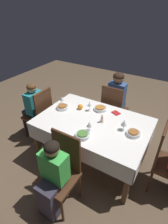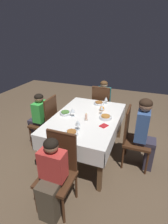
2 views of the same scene
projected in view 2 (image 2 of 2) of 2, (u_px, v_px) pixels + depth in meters
name	position (u px, v px, depth m)	size (l,w,h in m)	color
ground_plane	(86.00, 152.00, 3.24)	(8.00, 8.00, 0.00)	brown
dining_table	(86.00, 121.00, 2.96)	(1.59, 1.07, 0.74)	white
chair_south	(133.00, 136.00, 2.77)	(0.42, 0.42, 0.99)	#472816
chair_north	(46.00, 120.00, 3.26)	(0.42, 0.42, 0.99)	#472816
chair_west	(58.00, 169.00, 2.12)	(0.42, 0.42, 0.99)	#472816
chair_east	(102.00, 105.00, 3.91)	(0.42, 0.42, 0.99)	#472816
person_adult_denim	(145.00, 131.00, 2.66)	(0.30, 0.34, 1.18)	#383342
person_child_green	(38.00, 117.00, 3.30)	(0.30, 0.33, 1.04)	#383342
person_child_red	(51.00, 177.00, 1.96)	(0.33, 0.30, 1.03)	#4C4233
person_child_teal	(104.00, 100.00, 4.03)	(0.33, 0.30, 1.06)	#282833
bowl_south	(105.00, 117.00, 2.86)	(0.20, 0.20, 0.06)	silver
wine_glass_south	(102.00, 108.00, 2.97)	(0.06, 0.06, 0.15)	white
bowl_north	(65.00, 113.00, 3.00)	(0.19, 0.19, 0.06)	silver
wine_glass_north	(73.00, 111.00, 2.90)	(0.08, 0.08, 0.15)	white
bowl_west	(72.00, 133.00, 2.42)	(0.18, 0.18, 0.06)	silver
wine_glass_west	(78.00, 123.00, 2.50)	(0.08, 0.08, 0.16)	white
bowl_east	(99.00, 103.00, 3.40)	(0.20, 0.20, 0.06)	silver
wine_glass_east	(106.00, 99.00, 3.41)	(0.07, 0.07, 0.14)	white
candle_centerpiece	(86.00, 118.00, 2.80)	(0.07, 0.07, 0.13)	beige
orange_fruit	(102.00, 108.00, 3.14)	(0.08, 0.08, 0.08)	orange
napkin_red_folded	(104.00, 126.00, 2.64)	(0.15, 0.14, 0.01)	red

